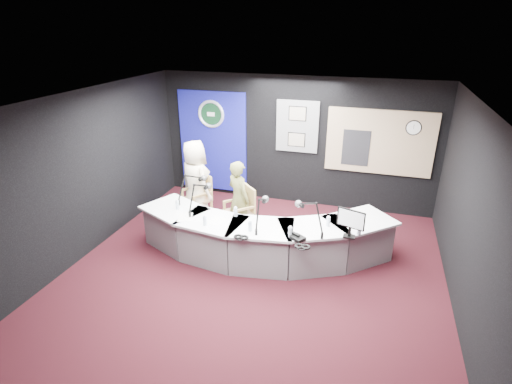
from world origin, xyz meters
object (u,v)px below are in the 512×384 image
(person_woman, at_px, (239,199))
(armchair_right, at_px, (239,214))
(person_man, at_px, (196,181))
(armchair_left, at_px, (197,196))
(broadcast_desk, at_px, (260,237))

(person_woman, bearing_deg, armchair_right, -0.00)
(person_man, bearing_deg, armchair_left, -0.00)
(person_woman, bearing_deg, person_man, 15.75)
(armchair_right, relative_size, person_woman, 0.58)
(armchair_left, distance_m, person_woman, 1.11)
(armchair_right, height_order, person_man, person_man)
(person_man, distance_m, person_woman, 1.09)
(broadcast_desk, relative_size, person_woman, 3.02)
(broadcast_desk, relative_size, person_man, 2.66)
(armchair_left, bearing_deg, armchair_right, 15.67)
(broadcast_desk, bearing_deg, person_man, 149.25)
(broadcast_desk, height_order, person_woman, person_woman)
(armchair_left, xyz_separation_m, armchair_right, (1.03, -0.34, -0.09))
(person_man, bearing_deg, armchair_right, -162.99)
(person_woman, bearing_deg, armchair_left, 15.75)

